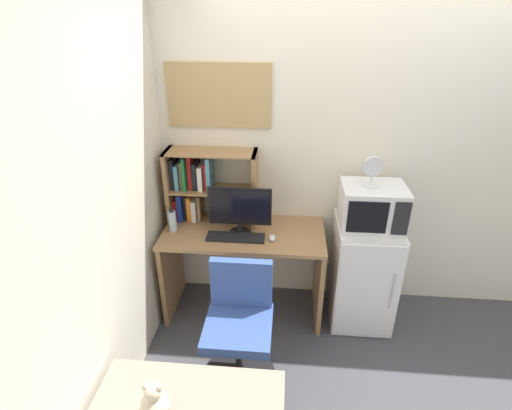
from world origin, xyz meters
The scene contains 14 objects.
wall_back centered at (0.40, 0.02, 1.30)m, with size 6.40×0.04×2.60m, color silver.
wall_left centered at (-1.62, -1.60, 1.30)m, with size 0.04×4.40×2.60m, color silver.
desk centered at (-0.92, -0.30, 0.53)m, with size 1.26×0.60×0.77m.
hutch_bookshelf centered at (-1.29, -0.11, 1.08)m, with size 0.71×0.25×0.59m.
monitor centered at (-0.94, -0.34, 0.98)m, with size 0.48×0.17×0.39m.
keyboard centered at (-0.97, -0.41, 0.78)m, with size 0.44×0.13×0.02m, color black.
computer_mouse centered at (-0.69, -0.41, 0.79)m, with size 0.05×0.08×0.03m, color silver.
water_bottle centered at (-1.47, -0.33, 0.85)m, with size 0.06×0.06×0.19m.
mini_fridge centered at (0.04, -0.30, 0.43)m, with size 0.47×0.55×0.87m.
microwave centered at (0.04, -0.29, 1.03)m, with size 0.46×0.37×0.32m.
desk_fan centered at (0.00, -0.30, 1.31)m, with size 0.14×0.11×0.23m.
desk_chair centered at (-0.87, -0.97, 0.38)m, with size 0.50×0.50×0.86m.
teddy_bear centered at (-1.20, -1.68, 0.58)m, with size 0.15×0.15×0.22m.
wall_corkboard centered at (-1.12, -0.01, 1.75)m, with size 0.78×0.02×0.47m, color tan.
Camera 1 is at (-0.59, -2.92, 2.31)m, focal length 27.35 mm.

